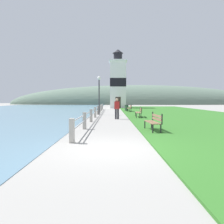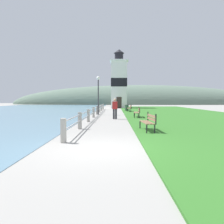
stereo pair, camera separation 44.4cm
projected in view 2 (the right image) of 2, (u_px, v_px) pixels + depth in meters
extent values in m
plane|color=gray|center=(98.00, 149.00, 7.08)|extent=(160.00, 160.00, 0.00)
cube|color=#2D6623|center=(182.00, 114.00, 22.77)|extent=(12.00, 47.53, 0.06)
cube|color=#A8A399|center=(63.00, 130.00, 8.07)|extent=(0.18, 0.18, 0.91)
cube|color=#A8A399|center=(80.00, 121.00, 11.77)|extent=(0.18, 0.18, 0.91)
cube|color=#A8A399|center=(88.00, 115.00, 15.46)|extent=(0.18, 0.18, 0.91)
cube|color=#A8A399|center=(94.00, 112.00, 19.16)|extent=(0.18, 0.18, 0.91)
cube|color=#A8A399|center=(97.00, 110.00, 22.86)|extent=(0.18, 0.18, 0.91)
cube|color=#A8A399|center=(100.00, 109.00, 26.56)|extent=(0.18, 0.18, 0.91)
cube|color=#A8A399|center=(102.00, 107.00, 30.26)|extent=(0.18, 0.18, 0.91)
cube|color=#A8A399|center=(103.00, 107.00, 33.95)|extent=(0.18, 0.18, 0.91)
cylinder|color=#B2B2B7|center=(95.00, 108.00, 20.99)|extent=(0.06, 25.93, 0.06)
cylinder|color=#B2B2B7|center=(95.00, 111.00, 21.01)|extent=(0.06, 25.93, 0.06)
cube|color=brown|center=(144.00, 122.00, 10.76)|extent=(0.23, 1.72, 0.04)
cube|color=brown|center=(147.00, 122.00, 10.77)|extent=(0.23, 1.72, 0.04)
cube|color=brown|center=(150.00, 122.00, 10.78)|extent=(0.23, 1.72, 0.04)
cube|color=brown|center=(152.00, 116.00, 10.77)|extent=(0.18, 1.71, 0.11)
cube|color=brown|center=(152.00, 119.00, 10.78)|extent=(0.18, 1.71, 0.11)
cube|color=black|center=(147.00, 130.00, 9.95)|extent=(0.05, 0.05, 0.45)
cube|color=black|center=(140.00, 125.00, 11.61)|extent=(0.05, 0.05, 0.45)
cube|color=black|center=(155.00, 130.00, 9.97)|extent=(0.05, 0.05, 0.45)
cube|color=black|center=(147.00, 125.00, 11.63)|extent=(0.05, 0.05, 0.45)
cube|color=black|center=(156.00, 119.00, 9.94)|extent=(0.05, 0.05, 0.49)
cube|color=black|center=(148.00, 116.00, 11.60)|extent=(0.05, 0.05, 0.49)
cube|color=brown|center=(135.00, 112.00, 18.74)|extent=(0.24, 1.90, 0.04)
cube|color=brown|center=(136.00, 112.00, 18.72)|extent=(0.24, 1.90, 0.04)
cube|color=brown|center=(138.00, 112.00, 18.71)|extent=(0.24, 1.90, 0.04)
cube|color=brown|center=(139.00, 109.00, 18.69)|extent=(0.18, 1.89, 0.11)
cube|color=brown|center=(139.00, 111.00, 18.70)|extent=(0.18, 1.89, 0.11)
cube|color=black|center=(134.00, 116.00, 17.84)|extent=(0.05, 0.05, 0.45)
cube|color=black|center=(134.00, 115.00, 19.67)|extent=(0.05, 0.05, 0.45)
cube|color=black|center=(139.00, 116.00, 17.81)|extent=(0.05, 0.05, 0.45)
cube|color=black|center=(138.00, 115.00, 19.64)|extent=(0.05, 0.05, 0.45)
cube|color=black|center=(140.00, 110.00, 17.77)|extent=(0.05, 0.05, 0.49)
cube|color=black|center=(139.00, 109.00, 19.61)|extent=(0.05, 0.05, 0.49)
cube|color=brown|center=(128.00, 108.00, 27.32)|extent=(0.15, 1.66, 0.04)
cube|color=brown|center=(129.00, 108.00, 27.32)|extent=(0.15, 1.66, 0.04)
cube|color=brown|center=(130.00, 108.00, 27.32)|extent=(0.15, 1.66, 0.04)
cube|color=brown|center=(131.00, 106.00, 27.30)|extent=(0.09, 1.66, 0.11)
cube|color=brown|center=(131.00, 107.00, 27.31)|extent=(0.09, 1.66, 0.11)
cube|color=black|center=(128.00, 111.00, 26.53)|extent=(0.05, 0.05, 0.45)
cube|color=black|center=(127.00, 110.00, 28.13)|extent=(0.05, 0.05, 0.45)
cube|color=black|center=(131.00, 111.00, 26.53)|extent=(0.05, 0.05, 0.45)
cube|color=black|center=(130.00, 110.00, 28.13)|extent=(0.05, 0.05, 0.45)
cube|color=black|center=(131.00, 107.00, 26.50)|extent=(0.05, 0.05, 0.49)
cube|color=black|center=(130.00, 106.00, 28.11)|extent=(0.05, 0.05, 0.49)
cube|color=white|center=(119.00, 85.00, 39.47)|extent=(2.80, 2.80, 8.31)
cube|color=black|center=(119.00, 83.00, 39.44)|extent=(2.84, 2.84, 1.49)
cube|color=white|center=(119.00, 61.00, 39.21)|extent=(3.22, 3.22, 0.25)
cylinder|color=black|center=(119.00, 57.00, 39.17)|extent=(1.54, 1.54, 1.28)
cone|color=black|center=(119.00, 51.00, 39.11)|extent=(1.93, 1.93, 0.71)
cube|color=#332823|center=(119.00, 103.00, 38.23)|extent=(0.90, 0.06, 2.00)
cylinder|color=#28282D|center=(114.00, 114.00, 17.58)|extent=(0.15, 0.15, 0.81)
cylinder|color=#28282D|center=(116.00, 114.00, 17.56)|extent=(0.15, 0.15, 0.81)
cube|color=#B22323|center=(115.00, 105.00, 17.53)|extent=(0.42, 0.25, 0.61)
sphere|color=tan|center=(115.00, 100.00, 17.50)|extent=(0.22, 0.22, 0.22)
cylinder|color=#2D5138|center=(127.00, 108.00, 29.21)|extent=(0.50, 0.50, 0.80)
cylinder|color=black|center=(127.00, 105.00, 29.18)|extent=(0.54, 0.54, 0.04)
cylinder|color=#333338|center=(98.00, 97.00, 22.52)|extent=(0.12, 0.12, 3.60)
sphere|color=white|center=(98.00, 78.00, 22.41)|extent=(0.36, 0.36, 0.36)
ellipsoid|color=#566B5B|center=(139.00, 104.00, 68.52)|extent=(80.00, 16.00, 12.00)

